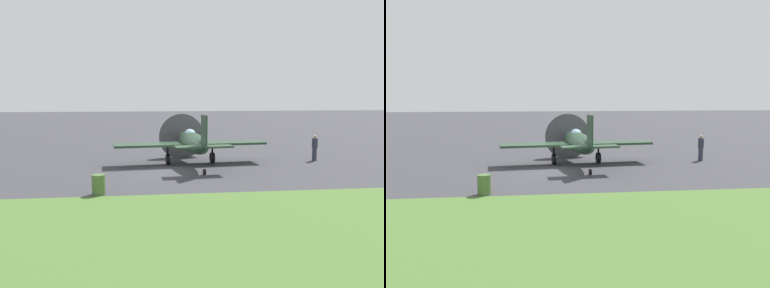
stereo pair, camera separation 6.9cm
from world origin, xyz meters
TOP-DOWN VIEW (x-y plane):
  - ground_plane at (0.00, 0.00)m, footprint 160.00×160.00m
  - grass_verge at (0.00, -11.30)m, footprint 120.00×11.00m
  - airplane_lead at (1.78, 1.79)m, footprint 9.73×7.70m
  - ground_crew_chief at (10.14, 2.33)m, footprint 0.38×0.59m
  - fuel_drum at (-3.31, -5.44)m, footprint 0.60×0.60m

SIDE VIEW (x-z plane):
  - ground_plane at x=0.00m, z-range 0.00..0.00m
  - grass_verge at x=0.00m, z-range 0.00..0.01m
  - fuel_drum at x=-3.31m, z-range 0.00..0.90m
  - ground_crew_chief at x=10.14m, z-range 0.05..1.78m
  - airplane_lead at x=1.78m, z-range -0.28..3.17m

